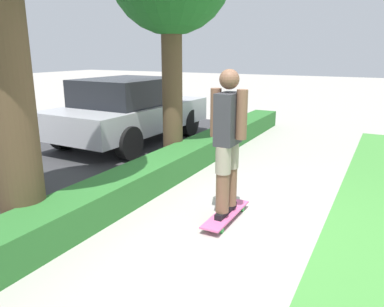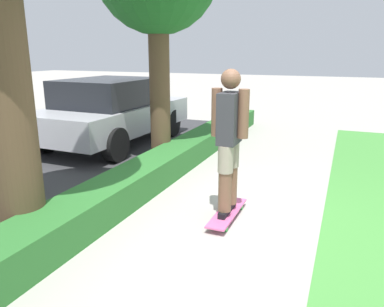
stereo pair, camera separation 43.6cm
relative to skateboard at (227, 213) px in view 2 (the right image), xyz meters
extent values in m
plane|color=#ADA89E|center=(0.01, -0.12, -0.08)|extent=(60.00, 60.00, 0.00)
cube|color=#2D702D|center=(0.01, 1.48, 0.13)|extent=(12.77, 0.60, 0.41)
cube|color=#DB5B93|center=(0.00, 0.00, 0.01)|extent=(1.01, 0.24, 0.02)
cylinder|color=green|center=(0.34, -0.09, -0.04)|extent=(0.07, 0.04, 0.07)
cylinder|color=green|center=(0.34, 0.09, -0.04)|extent=(0.07, 0.04, 0.07)
cylinder|color=green|center=(-0.34, -0.09, -0.04)|extent=(0.07, 0.04, 0.07)
cylinder|color=green|center=(-0.34, 0.09, -0.04)|extent=(0.07, 0.04, 0.07)
cube|color=black|center=(-0.12, 0.00, 0.05)|extent=(0.26, 0.09, 0.07)
cylinder|color=brown|center=(-0.12, 0.00, 0.50)|extent=(0.16, 0.16, 0.82)
cylinder|color=gray|center=(-0.12, 0.00, 0.74)|extent=(0.18, 0.18, 0.33)
cube|color=black|center=(0.12, 0.00, 0.05)|extent=(0.26, 0.09, 0.07)
cylinder|color=brown|center=(0.12, 0.00, 0.50)|extent=(0.16, 0.16, 0.82)
cylinder|color=gray|center=(0.12, 0.00, 0.74)|extent=(0.18, 0.18, 0.33)
cube|color=#333338|center=(0.00, 0.00, 1.21)|extent=(0.39, 0.21, 0.60)
cylinder|color=brown|center=(0.00, -0.16, 1.27)|extent=(0.13, 0.13, 0.57)
cylinder|color=brown|center=(0.00, 0.16, 1.27)|extent=(0.13, 0.13, 0.57)
sphere|color=brown|center=(0.00, 0.00, 1.66)|extent=(0.23, 0.23, 0.23)
cylinder|color=brown|center=(-1.40, 1.92, 1.55)|extent=(0.50, 0.50, 3.26)
cylinder|color=brown|center=(1.93, 1.91, 1.32)|extent=(0.37, 0.37, 2.79)
cube|color=#B7B7BC|center=(2.84, 3.59, 0.54)|extent=(3.99, 1.99, 0.56)
cube|color=black|center=(2.72, 3.59, 1.11)|extent=(2.09, 1.71, 0.57)
cylinder|color=black|center=(4.06, 2.72, 0.26)|extent=(0.67, 0.23, 0.67)
cylinder|color=black|center=(4.06, 4.45, 0.26)|extent=(0.67, 0.23, 0.67)
cylinder|color=black|center=(1.62, 2.72, 0.26)|extent=(0.67, 0.23, 0.67)
cylinder|color=black|center=(1.62, 4.45, 0.26)|extent=(0.67, 0.23, 0.67)
camera|label=1|loc=(-4.00, -1.64, 1.96)|focal=35.00mm
camera|label=2|loc=(-4.19, -1.25, 1.96)|focal=35.00mm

